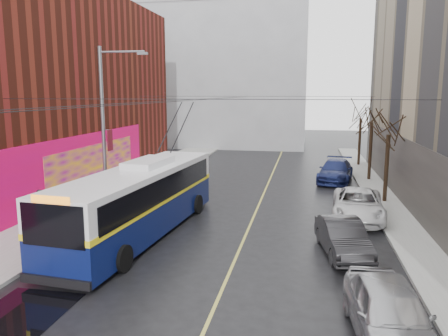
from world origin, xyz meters
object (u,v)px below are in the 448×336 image
(trolleybus, at_px, (140,200))
(parked_car_d, at_px, (336,171))
(parked_car_a, at_px, (390,313))
(tree_near, at_px, (389,122))
(tree_far, at_px, (361,110))
(streetlight_pole, at_px, (106,128))
(parked_car_b, at_px, (343,237))
(pedestrian_a, at_px, (42,209))
(following_car, at_px, (184,176))
(pedestrian_c, at_px, (115,192))
(tree_mid, at_px, (373,112))
(parked_car_c, at_px, (358,205))
(pedestrian_b, at_px, (55,205))

(trolleybus, height_order, parked_car_d, trolleybus)
(trolleybus, bearing_deg, parked_car_a, -31.45)
(tree_near, bearing_deg, tree_far, 90.00)
(parked_car_d, bearing_deg, streetlight_pole, -126.15)
(streetlight_pole, relative_size, parked_car_d, 1.59)
(parked_car_b, bearing_deg, pedestrian_a, 168.31)
(following_car, relative_size, pedestrian_c, 2.65)
(tree_near, bearing_deg, parked_car_a, -98.93)
(tree_mid, distance_m, pedestrian_c, 19.77)
(trolleybus, relative_size, following_car, 2.75)
(tree_near, xyz_separation_m, trolleybus, (-12.42, -8.42, -3.27))
(following_car, relative_size, pedestrian_a, 2.47)
(tree_near, height_order, pedestrian_c, tree_near)
(pedestrian_c, bearing_deg, trolleybus, -171.91)
(streetlight_pole, bearing_deg, parked_car_c, 9.57)
(parked_car_d, distance_m, pedestrian_c, 16.87)
(tree_mid, xyz_separation_m, pedestrian_a, (-17.25, -15.88, -4.14))
(parked_car_b, distance_m, pedestrian_c, 13.20)
(parked_car_b, bearing_deg, tree_mid, 68.96)
(following_car, distance_m, pedestrian_c, 6.96)
(parked_car_c, relative_size, pedestrian_b, 3.30)
(parked_car_a, distance_m, parked_car_b, 6.53)
(tree_mid, xyz_separation_m, parked_car_b, (-3.20, -16.31, -4.52))
(pedestrian_b, bearing_deg, streetlight_pole, -8.33)
(trolleybus, bearing_deg, streetlight_pole, 143.55)
(tree_mid, bearing_deg, pedestrian_b, -140.04)
(tree_mid, bearing_deg, parked_car_b, -101.10)
(pedestrian_a, bearing_deg, tree_near, -40.12)
(tree_near, xyz_separation_m, tree_far, (0.00, 14.00, 0.17))
(tree_far, distance_m, parked_car_a, 30.21)
(parked_car_c, bearing_deg, streetlight_pole, -166.18)
(streetlight_pole, xyz_separation_m, parked_car_c, (13.14, 2.21, -4.07))
(parked_car_d, bearing_deg, parked_car_a, -80.26)
(trolleybus, distance_m, following_car, 10.55)
(streetlight_pole, relative_size, parked_car_c, 1.60)
(trolleybus, bearing_deg, pedestrian_b, 175.53)
(following_car, xyz_separation_m, pedestrian_a, (-3.97, -10.94, 0.30))
(parked_car_c, bearing_deg, tree_near, 66.40)
(pedestrian_b, bearing_deg, parked_car_c, -29.41)
(streetlight_pole, relative_size, parked_car_a, 1.85)
(tree_far, height_order, pedestrian_b, tree_far)
(tree_mid, distance_m, pedestrian_a, 23.81)
(parked_car_d, bearing_deg, tree_mid, 25.47)
(parked_car_b, bearing_deg, parked_car_a, -93.63)
(pedestrian_b, height_order, pedestrian_c, pedestrian_c)
(streetlight_pole, xyz_separation_m, tree_near, (15.14, 6.00, 0.13))
(streetlight_pole, distance_m, pedestrian_b, 4.73)
(parked_car_c, distance_m, pedestrian_a, 16.08)
(parked_car_b, distance_m, pedestrian_b, 14.30)
(trolleybus, xyz_separation_m, following_car, (-0.86, 10.48, -0.89))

